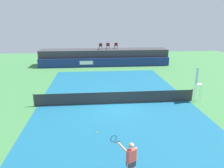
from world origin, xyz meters
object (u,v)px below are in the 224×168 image
object	(u,v)px
spectator_chair_far_left	(101,46)
tennis_ball	(97,133)
spectator_chair_center	(116,45)
umpire_chair	(198,82)
net_post_far	(192,95)
net_post_near	(34,100)
spectator_chair_left	(108,46)
tennis_player	(130,160)

from	to	relation	value
spectator_chair_far_left	tennis_ball	size ratio (longest dim) A/B	13.06
spectator_chair_center	tennis_ball	xyz separation A→B (m)	(-3.29, -20.01, -2.66)
umpire_chair	net_post_far	xyz separation A→B (m)	(-0.36, -0.02, -1.09)
umpire_chair	net_post_near	bearing A→B (deg)	-179.93
umpire_chair	net_post_near	distance (m)	12.80
spectator_chair_center	spectator_chair_left	bearing A→B (deg)	-171.92
net_post_near	tennis_ball	xyz separation A→B (m)	(4.61, -4.54, -0.46)
net_post_near	tennis_player	xyz separation A→B (m)	(5.89, -8.51, 0.46)
spectator_chair_far_left	spectator_chair_center	size ratio (longest dim) A/B	1.00
spectator_chair_far_left	umpire_chair	xyz separation A→B (m)	(7.07, -14.99, -1.11)
spectator_chair_far_left	spectator_chair_center	xyz separation A→B (m)	(2.22, 0.47, 0.00)
spectator_chair_left	net_post_far	distance (m)	16.47
spectator_chair_left	umpire_chair	xyz separation A→B (m)	(6.02, -15.29, -1.11)
spectator_chair_center	tennis_player	world-z (taller)	spectator_chair_center
umpire_chair	net_post_near	world-z (taller)	umpire_chair
umpire_chair	net_post_near	xyz separation A→B (m)	(-12.76, -0.02, -1.09)
spectator_chair_left	net_post_far	xyz separation A→B (m)	(5.66, -15.30, -2.19)
spectator_chair_left	tennis_ball	bearing A→B (deg)	-96.10
umpire_chair	tennis_ball	distance (m)	9.46
net_post_near	net_post_far	size ratio (longest dim) A/B	1.00
net_post_far	tennis_player	xyz separation A→B (m)	(-6.51, -8.51, 0.46)
spectator_chair_left	tennis_player	distance (m)	23.89
net_post_far	umpire_chair	bearing A→B (deg)	2.56
spectator_chair_left	tennis_player	bearing A→B (deg)	-92.03
spectator_chair_far_left	net_post_far	world-z (taller)	spectator_chair_far_left
spectator_chair_far_left	spectator_chair_center	world-z (taller)	same
spectator_chair_left	tennis_player	size ratio (longest dim) A/B	0.50
spectator_chair_far_left	spectator_chair_left	world-z (taller)	same
spectator_chair_far_left	tennis_player	world-z (taller)	spectator_chair_far_left
spectator_chair_far_left	umpire_chair	distance (m)	16.61
spectator_chair_center	tennis_player	size ratio (longest dim) A/B	0.50
spectator_chair_far_left	net_post_near	world-z (taller)	spectator_chair_far_left
umpire_chair	spectator_chair_left	bearing A→B (deg)	111.49
umpire_chair	net_post_far	bearing A→B (deg)	-177.44
net_post_near	tennis_player	world-z (taller)	tennis_player
spectator_chair_center	net_post_far	xyz separation A→B (m)	(4.49, -15.47, -2.19)
spectator_chair_center	net_post_far	size ratio (longest dim) A/B	0.89
tennis_player	tennis_ball	world-z (taller)	tennis_player
spectator_chair_left	umpire_chair	bearing A→B (deg)	-68.51
net_post_far	tennis_ball	size ratio (longest dim) A/B	14.71
spectator_chair_left	tennis_ball	world-z (taller)	spectator_chair_left
net_post_far	net_post_near	bearing A→B (deg)	180.00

